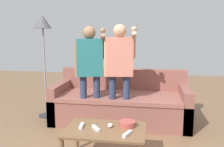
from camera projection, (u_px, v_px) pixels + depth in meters
name	position (u px, v px, depth m)	size (l,w,h in m)	color
couch	(121.00, 103.00, 4.02)	(2.18, 0.95, 0.82)	brown
coffee_table	(105.00, 133.00, 2.68)	(0.89, 0.58, 0.40)	brown
snack_bowl	(127.00, 124.00, 2.74)	(0.19, 0.19, 0.06)	#B24C47
game_remote_nunchuk	(110.00, 125.00, 2.71)	(0.06, 0.09, 0.05)	white
floor_lamp	(43.00, 32.00, 4.03)	(0.30, 0.30, 1.75)	#2D2D33
player_left	(90.00, 65.00, 3.62)	(0.49, 0.30, 1.55)	#2D3856
player_center	(120.00, 64.00, 3.54)	(0.48, 0.31, 1.58)	#2D3856
game_remote_wand_near	(127.00, 134.00, 2.50)	(0.09, 0.16, 0.03)	white
game_remote_wand_far	(82.00, 126.00, 2.72)	(0.05, 0.15, 0.03)	white
game_remote_wand_spare	(96.00, 128.00, 2.65)	(0.12, 0.15, 0.03)	white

